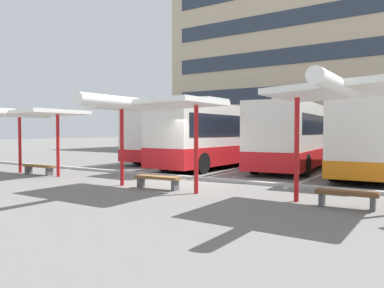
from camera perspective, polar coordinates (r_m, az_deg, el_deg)
The scene contains 17 objects.
ground_plane at distance 14.91m, azimuth -1.13°, elevation -5.72°, with size 160.00×160.00×0.00m, color slate.
terminal_building at distance 45.34m, azimuth 22.64°, elevation 11.02°, with size 36.82×15.00×21.23m.
coach_bus_0 at distance 25.07m, azimuth -1.30°, elevation 1.36°, with size 3.20×10.21×3.69m.
coach_bus_1 at distance 21.03m, azimuth 4.15°, elevation 1.19°, with size 2.65×10.25×3.72m.
coach_bus_2 at distance 21.14m, azimuth 15.87°, elevation 1.07°, with size 3.41×11.10×3.67m.
coach_bus_3 at distance 20.06m, azimuth 26.07°, elevation 0.78°, with size 3.14×11.97×3.55m.
lane_stripe_0 at distance 25.51m, azimuth -6.15°, elevation -2.52°, with size 0.16×14.00×0.01m, color white.
lane_stripe_1 at distance 23.24m, azimuth 1.31°, elevation -2.95°, with size 0.16×14.00×0.01m, color white.
lane_stripe_2 at distance 21.45m, azimuth 10.19°, elevation -3.39°, with size 0.16×14.00×0.01m, color white.
lane_stripe_3 at distance 20.25m, azimuth 20.41°, elevation -3.80°, with size 0.16×14.00×0.01m, color white.
waiting_shelter_0 at distance 18.44m, azimuth -23.00°, elevation 4.11°, with size 3.83×4.77×2.95m.
bench_0 at distance 18.66m, azimuth -22.15°, elevation -3.27°, with size 1.77×0.51×0.45m.
waiting_shelter_1 at distance 12.73m, azimuth -6.16°, elevation 5.69°, with size 4.22×4.70×3.05m.
bench_1 at distance 13.06m, azimuth -5.22°, elevation -5.34°, with size 1.72×0.59×0.45m.
waiting_shelter_2 at distance 10.44m, azimuth 22.44°, elevation 7.32°, with size 3.76×4.90×3.24m.
bench_2 at distance 10.61m, azimuth 22.34°, elevation -7.20°, with size 1.55×0.48×0.45m.
platform_kerb at distance 15.60m, azimuth 0.62°, elevation -5.15°, with size 44.00×0.24×0.12m, color #ADADA8.
Camera 1 is at (8.34, -12.20, 1.99)m, focal length 35.30 mm.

